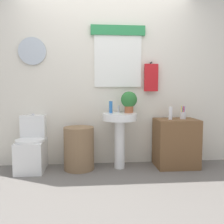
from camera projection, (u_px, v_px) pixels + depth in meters
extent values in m
plane|color=slate|center=(111.00, 194.00, 2.57)|extent=(8.00, 8.00, 0.00)
cube|color=silver|center=(105.00, 77.00, 3.59)|extent=(4.40, 0.10, 2.60)
cube|color=white|center=(118.00, 61.00, 3.52)|extent=(0.69, 0.03, 0.75)
cube|color=#2D894C|center=(118.00, 30.00, 3.47)|extent=(0.79, 0.04, 0.14)
cylinder|color=silver|center=(32.00, 51.00, 3.40)|extent=(0.39, 0.03, 0.39)
cylinder|color=black|center=(151.00, 63.00, 3.56)|extent=(0.02, 0.06, 0.02)
cube|color=red|center=(151.00, 78.00, 3.56)|extent=(0.20, 0.05, 0.40)
cube|color=white|center=(32.00, 156.00, 3.31)|extent=(0.36, 0.50, 0.42)
cylinder|color=white|center=(30.00, 141.00, 3.23)|extent=(0.38, 0.38, 0.03)
cube|color=white|center=(34.00, 127.00, 3.44)|extent=(0.34, 0.18, 0.33)
cylinder|color=silver|center=(33.00, 114.00, 3.42)|extent=(0.04, 0.04, 0.02)
cylinder|color=#846647|center=(79.00, 148.00, 3.36)|extent=(0.42, 0.42, 0.59)
cylinder|color=white|center=(120.00, 144.00, 3.40)|extent=(0.15, 0.15, 0.68)
cylinder|color=white|center=(120.00, 117.00, 3.37)|extent=(0.48, 0.48, 0.10)
cylinder|color=silver|center=(119.00, 109.00, 3.48)|extent=(0.03, 0.03, 0.10)
cube|color=brown|center=(176.00, 143.00, 3.47)|extent=(0.59, 0.44, 0.69)
cylinder|color=#2D6BB7|center=(111.00, 107.00, 3.39)|extent=(0.05, 0.05, 0.17)
cylinder|color=#AD5B38|center=(129.00, 109.00, 3.43)|extent=(0.12, 0.12, 0.10)
sphere|color=#2D7033|center=(129.00, 100.00, 3.42)|extent=(0.23, 0.23, 0.23)
cylinder|color=white|center=(170.00, 113.00, 3.39)|extent=(0.05, 0.05, 0.18)
cylinder|color=silver|center=(183.00, 115.00, 3.47)|extent=(0.08, 0.08, 0.10)
cylinder|color=purple|center=(184.00, 112.00, 3.47)|extent=(0.02, 0.03, 0.18)
cylinder|color=blue|center=(182.00, 112.00, 3.48)|extent=(0.03, 0.01, 0.18)
cylinder|color=yellow|center=(182.00, 112.00, 3.46)|extent=(0.02, 0.04, 0.18)
cylinder|color=red|center=(184.00, 112.00, 3.45)|extent=(0.03, 0.01, 0.18)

